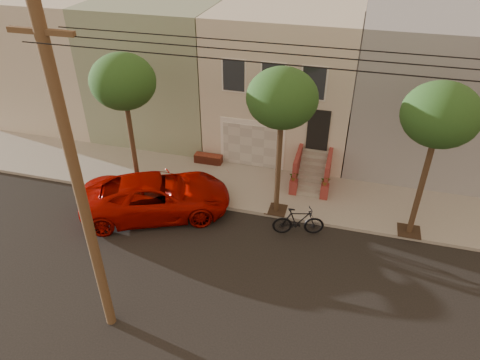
# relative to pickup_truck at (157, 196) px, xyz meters

# --- Properties ---
(ground) EXTENTS (90.00, 90.00, 0.00)m
(ground) POSITION_rel_pickup_truck_xyz_m (3.94, -2.59, -0.86)
(ground) COLOR black
(ground) RESTS_ON ground
(sidewalk) EXTENTS (40.00, 3.70, 0.15)m
(sidewalk) POSITION_rel_pickup_truck_xyz_m (3.94, 2.76, -0.79)
(sidewalk) COLOR gray
(sidewalk) RESTS_ON ground
(house_row) EXTENTS (33.10, 11.70, 7.00)m
(house_row) POSITION_rel_pickup_truck_xyz_m (3.94, 8.60, 2.78)
(house_row) COLOR beige
(house_row) RESTS_ON sidewalk
(tree_left) EXTENTS (2.70, 2.57, 6.30)m
(tree_left) POSITION_rel_pickup_truck_xyz_m (-1.56, 1.31, 4.39)
(tree_left) COLOR #2D2116
(tree_left) RESTS_ON sidewalk
(tree_mid) EXTENTS (2.70, 2.57, 6.30)m
(tree_mid) POSITION_rel_pickup_truck_xyz_m (4.94, 1.31, 4.39)
(tree_mid) COLOR #2D2116
(tree_mid) RESTS_ON sidewalk
(tree_right) EXTENTS (2.70, 2.57, 6.30)m
(tree_right) POSITION_rel_pickup_truck_xyz_m (10.44, 1.31, 4.39)
(tree_right) COLOR #2D2116
(tree_right) RESTS_ON sidewalk
(pickup_truck) EXTENTS (6.83, 5.09, 1.72)m
(pickup_truck) POSITION_rel_pickup_truck_xyz_m (0.00, 0.00, 0.00)
(pickup_truck) COLOR #990600
(pickup_truck) RESTS_ON ground
(motorcycle) EXTENTS (2.16, 1.08, 1.25)m
(motorcycle) POSITION_rel_pickup_truck_xyz_m (6.06, 0.16, -0.24)
(motorcycle) COLOR black
(motorcycle) RESTS_ON ground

